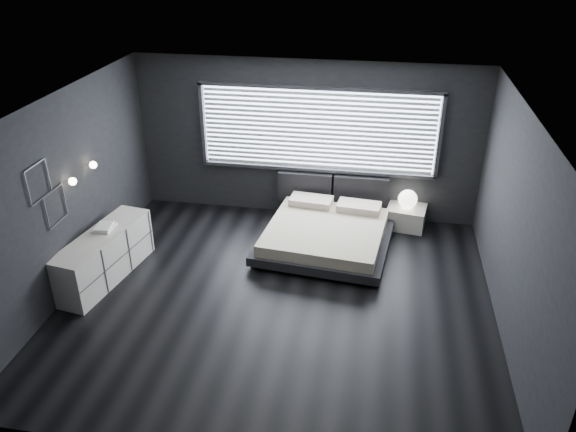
# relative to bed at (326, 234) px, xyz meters

# --- Properties ---
(room) EXTENTS (6.04, 6.00, 2.80)m
(room) POSITION_rel_bed_xyz_m (-0.51, -1.55, 1.15)
(room) COLOR black
(room) RESTS_ON ground
(window) EXTENTS (4.14, 0.09, 1.52)m
(window) POSITION_rel_bed_xyz_m (-0.31, 1.15, 1.36)
(window) COLOR white
(window) RESTS_ON ground
(headboard) EXTENTS (1.96, 0.16, 0.52)m
(headboard) POSITION_rel_bed_xyz_m (-0.00, 1.09, 0.32)
(headboard) COLOR black
(headboard) RESTS_ON ground
(sconce_near) EXTENTS (0.18, 0.11, 0.11)m
(sconce_near) POSITION_rel_bed_xyz_m (-3.39, -1.50, 1.35)
(sconce_near) COLOR silver
(sconce_near) RESTS_ON ground
(sconce_far) EXTENTS (0.18, 0.11, 0.11)m
(sconce_far) POSITION_rel_bed_xyz_m (-3.39, -0.90, 1.35)
(sconce_far) COLOR silver
(sconce_far) RESTS_ON ground
(wall_art_upper) EXTENTS (0.01, 0.48, 0.48)m
(wall_art_upper) POSITION_rel_bed_xyz_m (-3.48, -2.10, 1.60)
(wall_art_upper) COLOR #47474C
(wall_art_upper) RESTS_ON ground
(wall_art_lower) EXTENTS (0.01, 0.48, 0.48)m
(wall_art_lower) POSITION_rel_bed_xyz_m (-3.48, -1.85, 1.13)
(wall_art_lower) COLOR #47474C
(wall_art_lower) RESTS_ON ground
(bed) EXTENTS (2.25, 2.16, 0.53)m
(bed) POSITION_rel_bed_xyz_m (0.00, 0.00, 0.00)
(bed) COLOR black
(bed) RESTS_ON ground
(nightstand) EXTENTS (0.73, 0.64, 0.38)m
(nightstand) POSITION_rel_bed_xyz_m (1.31, 0.95, -0.06)
(nightstand) COLOR silver
(nightstand) RESTS_ON ground
(orb_lamp) EXTENTS (0.33, 0.33, 0.33)m
(orb_lamp) POSITION_rel_bed_xyz_m (1.30, 0.93, 0.30)
(orb_lamp) COLOR white
(orb_lamp) RESTS_ON nightstand
(dresser) EXTENTS (0.81, 1.90, 0.74)m
(dresser) POSITION_rel_bed_xyz_m (-3.15, -1.42, 0.12)
(dresser) COLOR silver
(dresser) RESTS_ON ground
(book_stack) EXTENTS (0.27, 0.36, 0.07)m
(book_stack) POSITION_rel_bed_xyz_m (-3.17, -1.27, 0.52)
(book_stack) COLOR white
(book_stack) RESTS_ON dresser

